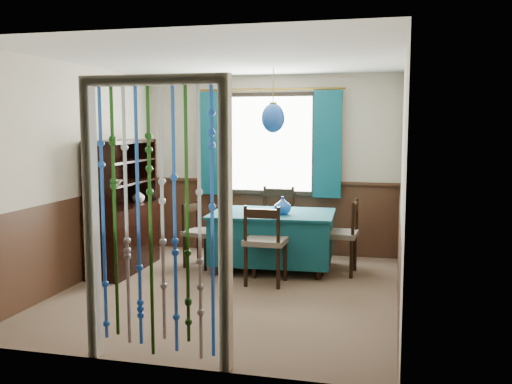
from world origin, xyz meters
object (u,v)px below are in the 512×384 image
(chair_left, at_px, (200,233))
(chair_near, at_px, (265,242))
(dining_table, at_px, (273,236))
(pendant_lamp, at_px, (273,118))
(sideboard, at_px, (123,225))
(vase_table, at_px, (283,206))
(bowl_shelf, at_px, (114,182))
(chair_far, at_px, (276,221))
(chair_right, at_px, (342,235))
(vase_sideboard, at_px, (138,195))

(chair_left, bearing_deg, chair_near, 71.05)
(dining_table, bearing_deg, pendant_lamp, -100.73)
(chair_near, bearing_deg, sideboard, 175.16)
(vase_table, bearing_deg, chair_near, -98.76)
(vase_table, bearing_deg, sideboard, -169.74)
(dining_table, height_order, sideboard, sideboard)
(sideboard, distance_m, bowl_shelf, 0.65)
(chair_far, relative_size, sideboard, 0.59)
(chair_left, bearing_deg, dining_table, 106.67)
(chair_left, distance_m, bowl_shelf, 1.28)
(chair_right, relative_size, bowl_shelf, 4.10)
(chair_far, distance_m, bowl_shelf, 2.28)
(chair_far, height_order, vase_table, chair_far)
(dining_table, relative_size, vase_table, 7.85)
(chair_far, xyz_separation_m, sideboard, (-1.72, -1.13, 0.06))
(chair_far, height_order, chair_left, chair_far)
(chair_near, bearing_deg, chair_far, 98.06)
(chair_right, xyz_separation_m, vase_sideboard, (-2.61, -0.14, 0.42))
(dining_table, height_order, bowl_shelf, bowl_shelf)
(chair_near, xyz_separation_m, vase_table, (0.09, 0.57, 0.34))
(chair_far, bearing_deg, chair_right, 144.99)
(chair_right, xyz_separation_m, pendant_lamp, (-0.86, -0.00, 1.41))
(pendant_lamp, height_order, bowl_shelf, pendant_lamp)
(vase_table, relative_size, bowl_shelf, 0.90)
(vase_sideboard, bearing_deg, chair_right, 3.00)
(chair_near, xyz_separation_m, sideboard, (-1.88, 0.21, 0.08))
(dining_table, relative_size, chair_left, 1.91)
(chair_far, bearing_deg, chair_left, 39.81)
(pendant_lamp, xyz_separation_m, vase_sideboard, (-1.75, -0.13, -0.99))
(chair_far, relative_size, chair_left, 1.17)
(chair_far, distance_m, sideboard, 2.06)
(sideboard, relative_size, pendant_lamp, 2.08)
(bowl_shelf, bearing_deg, chair_far, 40.77)
(chair_near, distance_m, chair_far, 1.35)
(chair_left, xyz_separation_m, vase_table, (1.09, -0.05, 0.39))
(dining_table, xyz_separation_m, bowl_shelf, (-1.75, -0.78, 0.72))
(dining_table, distance_m, chair_near, 0.69)
(dining_table, xyz_separation_m, chair_far, (-0.09, 0.66, 0.09))
(chair_near, height_order, chair_left, chair_near)
(chair_right, bearing_deg, pendant_lamp, 92.72)
(chair_right, relative_size, sideboard, 0.56)
(vase_table, xyz_separation_m, bowl_shelf, (-1.90, -0.66, 0.31))
(dining_table, distance_m, bowl_shelf, 2.05)
(chair_near, distance_m, sideboard, 1.89)
(chair_left, relative_size, bowl_shelf, 3.71)
(sideboard, height_order, bowl_shelf, sideboard)
(chair_near, xyz_separation_m, chair_left, (-1.01, 0.62, -0.05))
(bowl_shelf, bearing_deg, chair_right, 16.63)
(dining_table, xyz_separation_m, vase_sideboard, (-1.75, -0.13, 0.48))
(vase_sideboard, bearing_deg, chair_far, 25.43)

